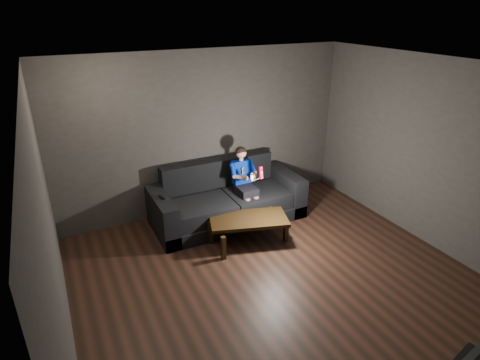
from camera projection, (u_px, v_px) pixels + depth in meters
floor at (283, 286)px, 5.13m from camera, size 5.00×5.00×0.00m
back_wall at (206, 133)px, 6.63m from camera, size 5.00×0.04×2.70m
left_wall at (52, 245)px, 3.57m from camera, size 0.04×5.00×2.70m
right_wall at (439, 157)px, 5.61m from camera, size 0.04×5.00×2.70m
ceiling at (295, 71)px, 4.04m from camera, size 5.00×5.00×0.02m
sofa at (227, 202)px, 6.63m from camera, size 2.45×1.06×0.95m
child at (244, 176)px, 6.50m from camera, size 0.43×0.53×1.06m
wii_remote_red at (261, 173)px, 6.11m from camera, size 0.05×0.07×0.19m
nunchuk_white at (252, 177)px, 6.07m from camera, size 0.07×0.09×0.14m
wii_remote_black at (162, 197)px, 5.95m from camera, size 0.06×0.14×0.03m
coffee_table at (249, 221)px, 5.95m from camera, size 1.26×0.88×0.41m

